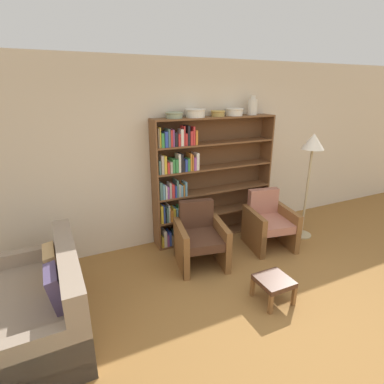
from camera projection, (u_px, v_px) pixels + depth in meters
ground_plane at (310, 330)px, 3.06m from camera, size 24.00×24.00×0.00m
wall_back at (202, 152)px, 4.72m from camera, size 12.00×0.06×2.75m
bookshelf at (202, 181)px, 4.67m from camera, size 1.99×0.30×1.94m
bowl_slate at (174, 115)px, 4.15m from camera, size 0.25×0.25×0.09m
bowl_cream at (195, 113)px, 4.27m from camera, size 0.30×0.30×0.12m
bowl_olive at (218, 113)px, 4.43m from camera, size 0.22×0.22×0.09m
bowl_terracotta at (234, 111)px, 4.54m from camera, size 0.28×0.28×0.11m
vase_tall at (252, 107)px, 4.65m from camera, size 0.15×0.15×0.29m
couch at (44, 306)px, 2.95m from camera, size 0.86×1.56×0.86m
armchair_leather at (200, 238)px, 4.13m from camera, size 0.76×0.79×0.85m
armchair_cushioned at (269, 222)px, 4.60m from camera, size 0.75×0.78×0.85m
floor_lamp at (312, 151)px, 4.57m from camera, size 0.34×0.34×1.70m
footstool at (274, 283)px, 3.40m from camera, size 0.37×0.37×0.29m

